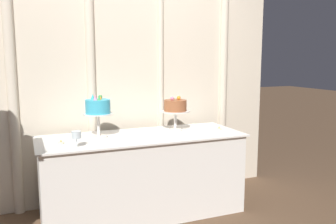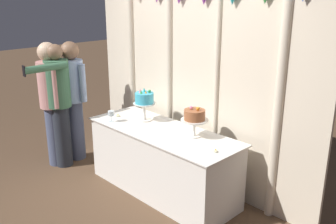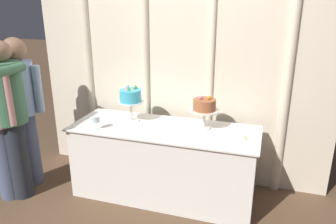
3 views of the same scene
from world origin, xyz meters
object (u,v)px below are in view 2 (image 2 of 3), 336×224
guest_girl_blue_dress (58,100)px  cake_table (162,161)px  wine_glass (111,114)px  guest_man_dark_suit (52,98)px  cake_display_nearleft (144,100)px  cake_display_nearright (195,116)px  tealight_near_left (216,151)px  guest_man_pink_jacket (73,95)px  tealight_far_left (118,116)px

guest_girl_blue_dress → cake_table: bearing=18.4°
wine_glass → guest_girl_blue_dress: size_ratio=0.08×
guest_girl_blue_dress → guest_man_dark_suit: bearing=-159.9°
cake_table → cake_display_nearleft: 0.74m
cake_table → cake_display_nearright: bearing=15.8°
tealight_near_left → guest_girl_blue_dress: 2.23m
cake_display_nearleft → wine_glass: size_ratio=2.91×
guest_man_pink_jacket → guest_girl_blue_dress: size_ratio=1.00×
cake_display_nearright → guest_man_pink_jacket: guest_man_pink_jacket is taller
cake_display_nearleft → guest_girl_blue_dress: (-1.03, -0.54, -0.11)m
cake_display_nearleft → wine_glass: 0.42m
wine_glass → guest_man_dark_suit: 0.94m
cake_table → guest_girl_blue_dress: bearing=-161.6°
wine_glass → guest_girl_blue_dress: (-0.79, -0.23, 0.04)m
cake_table → tealight_far_left: (-0.72, -0.06, 0.38)m
cake_display_nearleft → cake_display_nearright: cake_display_nearleft is taller
cake_display_nearleft → guest_girl_blue_dress: size_ratio=0.24×
cake_display_nearright → tealight_far_left: 1.12m
cake_table → cake_display_nearleft: cake_display_nearleft is taller
tealight_near_left → guest_girl_blue_dress: guest_girl_blue_dress is taller
guest_man_dark_suit → cake_display_nearright: bearing=18.0°
cake_table → tealight_near_left: size_ratio=43.26×
guest_man_dark_suit → tealight_far_left: bearing=29.0°
cake_table → tealight_near_left: tealight_near_left is taller
cake_display_nearright → guest_man_dark_suit: bearing=-162.0°
cake_display_nearleft → tealight_far_left: size_ratio=7.79×
wine_glass → tealight_far_left: 0.22m
wine_glass → tealight_near_left: (1.39, 0.20, -0.09)m
cake_display_nearleft → guest_man_dark_suit: (-1.13, -0.58, -0.10)m
guest_girl_blue_dress → tealight_near_left: bearing=11.1°
guest_man_pink_jacket → cake_display_nearleft: bearing=14.7°
cake_table → wine_glass: (-0.61, -0.24, 0.47)m
wine_glass → guest_girl_blue_dress: 0.83m
tealight_far_left → cake_display_nearleft: bearing=22.4°
cake_display_nearright → wine_glass: bearing=-160.9°
cake_display_nearright → wine_glass: (-0.99, -0.34, -0.13)m
cake_display_nearright → guest_girl_blue_dress: bearing=-162.1°
guest_girl_blue_dress → guest_man_dark_suit: 0.11m
tealight_near_left → guest_girl_blue_dress: bearing=-168.9°
tealight_far_left → cake_table: bearing=5.2°
tealight_far_left → guest_girl_blue_dress: bearing=-149.8°
cake_table → guest_girl_blue_dress: (-1.41, -0.47, 0.52)m
tealight_far_left → tealight_near_left: 1.50m
cake_display_nearright → tealight_near_left: cake_display_nearright is taller
cake_table → guest_man_dark_suit: 1.68m
cake_table → guest_man_pink_jacket: bearing=-171.8°
cake_table → wine_glass: wine_glass is taller
cake_table → tealight_far_left: size_ratio=37.35×
tealight_far_left → guest_man_pink_jacket: guest_man_pink_jacket is taller
guest_girl_blue_dress → cake_display_nearleft: bearing=27.8°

